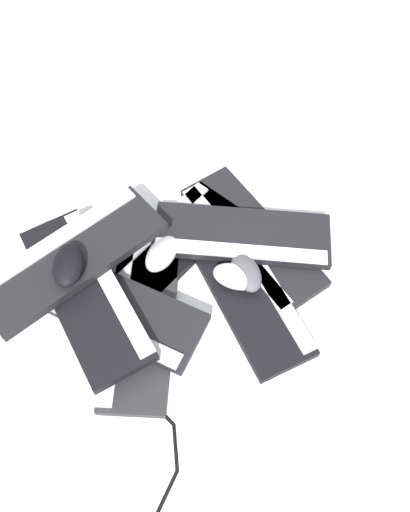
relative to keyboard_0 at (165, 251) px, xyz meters
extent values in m
plane|color=white|center=(-0.03, -0.06, -0.01)|extent=(3.20, 3.20, 0.00)
cube|color=black|center=(0.00, 0.00, 0.00)|extent=(0.16, 0.44, 0.02)
cube|color=#B2B5BA|center=(0.05, 0.00, 0.01)|extent=(0.04, 0.42, 0.01)
cube|color=#232326|center=(-0.08, 0.17, 0.00)|extent=(0.38, 0.44, 0.02)
cube|color=silver|center=(-0.04, 0.21, 0.01)|extent=(0.28, 0.36, 0.01)
cube|color=black|center=(-0.22, -0.04, 0.00)|extent=(0.46, 0.32, 0.02)
cube|color=silver|center=(-0.24, -0.09, 0.01)|extent=(0.39, 0.21, 0.01)
cube|color=black|center=(-0.14, -0.17, 0.00)|extent=(0.46, 0.27, 0.02)
cube|color=silver|center=(-0.13, -0.12, 0.01)|extent=(0.41, 0.15, 0.01)
cube|color=black|center=(-0.13, -0.14, 0.03)|extent=(0.45, 0.37, 0.02)
cube|color=silver|center=(-0.16, -0.10, 0.04)|extent=(0.37, 0.27, 0.01)
cube|color=black|center=(-0.02, 0.20, 0.03)|extent=(0.46, 0.25, 0.02)
cube|color=#B2B5BA|center=(-0.03, 0.26, 0.04)|extent=(0.41, 0.14, 0.01)
cube|color=black|center=(0.04, 0.22, 0.06)|extent=(0.46, 0.29, 0.02)
cube|color=silver|center=(0.02, 0.17, 0.07)|extent=(0.41, 0.18, 0.01)
cube|color=black|center=(0.11, 0.19, 0.09)|extent=(0.22, 0.46, 0.02)
cube|color=silver|center=(0.16, 0.18, 0.10)|extent=(0.11, 0.42, 0.01)
ellipsoid|color=#4C4C51|center=(0.16, 0.20, 0.01)|extent=(0.12, 0.13, 0.04)
ellipsoid|color=#B7B7BC|center=(-0.02, 0.03, 0.04)|extent=(0.09, 0.12, 0.04)
ellipsoid|color=#B7B7BC|center=(0.27, 0.18, 0.01)|extent=(0.10, 0.13, 0.04)
ellipsoid|color=black|center=(0.08, 0.21, 0.13)|extent=(0.12, 0.13, 0.04)
ellipsoid|color=#4C4C51|center=(-0.21, -0.06, 0.04)|extent=(0.13, 0.11, 0.04)
ellipsoid|color=silver|center=(-0.19, -0.04, 0.04)|extent=(0.13, 0.10, 0.04)
cylinder|color=black|center=(-0.17, 0.28, -0.01)|extent=(0.08, 0.04, 0.01)
cylinder|color=black|center=(-0.25, 0.30, -0.01)|extent=(0.09, 0.01, 0.01)
cylinder|color=black|center=(-0.33, 0.34, -0.01)|extent=(0.07, 0.07, 0.01)
cylinder|color=black|center=(-0.38, 0.42, -0.01)|extent=(0.04, 0.12, 0.01)
sphere|color=black|center=(-0.13, 0.26, -0.01)|extent=(0.01, 0.01, 0.01)
sphere|color=black|center=(-0.21, 0.30, -0.01)|extent=(0.01, 0.01, 0.01)
sphere|color=black|center=(-0.30, 0.30, -0.01)|extent=(0.01, 0.01, 0.01)
sphere|color=black|center=(-0.36, 0.37, -0.01)|extent=(0.01, 0.01, 0.01)
camera|label=1|loc=(-0.49, 0.44, 1.08)|focal=35.00mm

